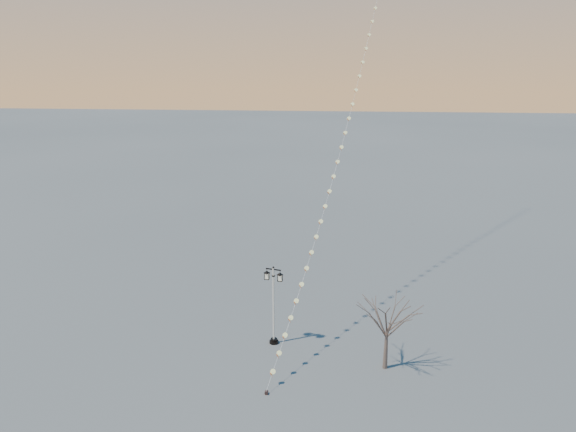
# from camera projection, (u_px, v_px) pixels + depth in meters

# --- Properties ---
(ground) EXTENTS (300.00, 300.00, 0.00)m
(ground) POSITION_uv_depth(u_px,v_px,m) (256.00, 382.00, 26.97)
(ground) COLOR #565657
(ground) RESTS_ON ground
(street_lamp) EXTENTS (1.15, 0.60, 4.62)m
(street_lamp) POSITION_uv_depth(u_px,v_px,m) (274.00, 301.00, 29.99)
(street_lamp) COLOR black
(street_lamp) RESTS_ON ground
(bare_tree) EXTENTS (2.40, 2.40, 3.99)m
(bare_tree) POSITION_uv_depth(u_px,v_px,m) (387.00, 319.00, 27.45)
(bare_tree) COLOR brown
(bare_tree) RESTS_ON ground
(kite_train) EXTENTS (8.21, 28.79, 29.28)m
(kite_train) POSITION_uv_depth(u_px,v_px,m) (352.00, 74.00, 35.12)
(kite_train) COLOR black
(kite_train) RESTS_ON ground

